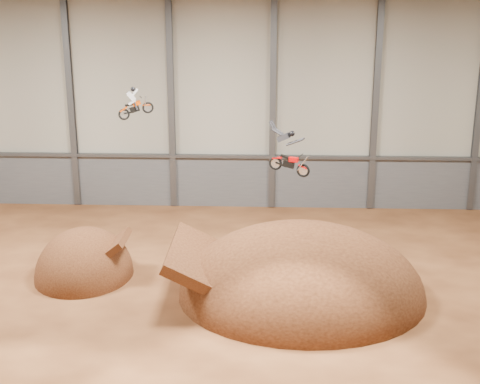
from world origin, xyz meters
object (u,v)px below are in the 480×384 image
Objects in this scene: landing_ramp at (301,295)px; fmx_rider_a at (137,100)px; takeoff_ramp at (85,275)px; fmx_rider_b at (288,150)px.

fmx_rider_a is at bearing 149.85° from landing_ramp.
takeoff_ramp is 0.48× the size of landing_ramp.
fmx_rider_a reaches higher than takeoff_ramp.
fmx_rider_b is (10.51, 1.95, 6.36)m from takeoff_ramp.
takeoff_ramp is at bearing -147.97° from fmx_rider_a.
landing_ramp is 6.29× the size of fmx_rider_a.
takeoff_ramp is 11.30m from landing_ramp.
takeoff_ramp is 9.56m from fmx_rider_a.
takeoff_ramp is 12.44m from fmx_rider_b.
fmx_rider_a is 0.65× the size of fmx_rider_b.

